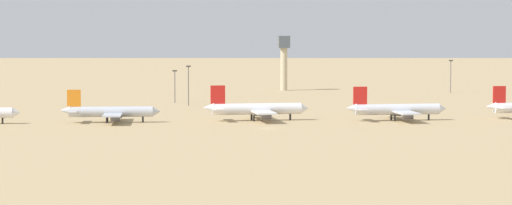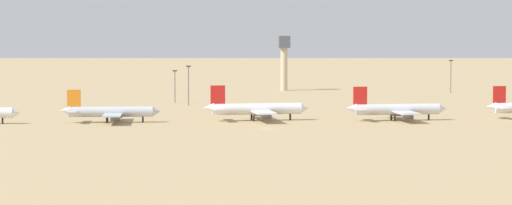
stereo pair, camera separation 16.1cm
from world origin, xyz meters
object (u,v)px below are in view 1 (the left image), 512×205
light_pole_east (188,82)px  light_pole_mid (175,84)px  parked_jet_orange_1 (110,112)px  parked_jet_red_2 (256,109)px  light_pole_west (451,74)px  parked_jet_red_3 (396,109)px  control_tower (284,58)px

light_pole_east → light_pole_mid: bearing=106.2°
parked_jet_orange_1 → parked_jet_red_2: bearing=5.0°
parked_jet_red_2 → light_pole_east: bearing=101.2°
light_pole_west → light_pole_east: (-121.25, -65.94, 0.30)m
parked_jet_red_2 → light_pole_east: (-18.08, 69.11, 5.05)m
parked_jet_orange_1 → parked_jet_red_2: parked_jet_red_2 is taller
parked_jet_orange_1 → parked_jet_red_2: 46.88m
parked_jet_orange_1 → light_pole_mid: 90.23m
light_pole_mid → parked_jet_red_2: bearing=-75.1°
parked_jet_orange_1 → light_pole_east: light_pole_east is taller
parked_jet_red_3 → light_pole_mid: size_ratio=2.62×
control_tower → light_pole_mid: bearing=-125.6°
control_tower → light_pole_west: control_tower is taller
light_pole_west → light_pole_east: light_pole_east is taller
parked_jet_red_3 → light_pole_east: (-63.23, 74.11, 5.18)m
parked_jet_red_3 → control_tower: control_tower is taller
light_pole_mid → light_pole_east: (4.54, -15.63, 1.24)m
parked_jet_orange_1 → light_pole_west: size_ratio=2.17×
parked_jet_red_2 → light_pole_east: light_pole_east is taller
parked_jet_orange_1 → parked_jet_red_3: 92.03m
parked_jet_orange_1 → light_pole_west: light_pole_west is taller
parked_jet_red_2 → light_pole_mid: size_ratio=2.72×
parked_jet_orange_1 → parked_jet_red_2: size_ratio=0.91×
parked_jet_orange_1 → light_pole_west: 203.30m
parked_jet_red_3 → control_tower: (-14.26, 164.54, 11.62)m
parked_jet_red_3 → light_pole_mid: bearing=124.4°
parked_jet_orange_1 → parked_jet_red_2: (46.83, 2.08, 0.33)m
parked_jet_orange_1 → light_pole_east: 76.96m
parked_jet_red_2 → light_pole_west: 170.01m
parked_jet_orange_1 → parked_jet_red_3: (91.98, -2.92, 0.20)m
control_tower → light_pole_west: (72.27, -24.49, -6.74)m
parked_jet_red_2 → light_pole_west: light_pole_west is taller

